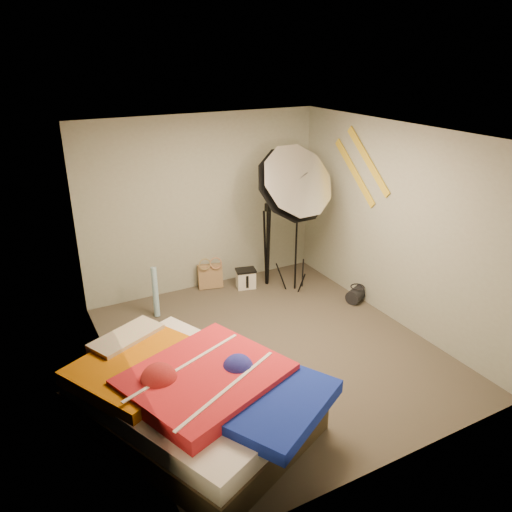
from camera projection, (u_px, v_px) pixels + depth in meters
floor at (272, 349)px, 5.89m from camera, size 4.00×4.00×0.00m
ceiling at (276, 134)px, 4.93m from camera, size 4.00×4.00×0.00m
wall_back at (203, 204)px, 7.04m from camera, size 3.50×0.00×3.50m
wall_front at (406, 338)px, 3.78m from camera, size 3.50×0.00×3.50m
wall_left at (112, 284)px, 4.65m from camera, size 0.00×4.00×4.00m
wall_right at (396, 226)px, 6.17m from camera, size 0.00×4.00×4.00m
tote_bag at (210, 276)px, 7.35m from camera, size 0.38×0.24×0.37m
wrapping_roll at (155, 292)px, 6.53m from camera, size 0.12×0.20×0.67m
camera_case at (246, 279)px, 7.36m from camera, size 0.31×0.25×0.27m
duffel_bag at (357, 294)px, 6.98m from camera, size 0.38×0.32×0.20m
wall_stripe_upper at (368, 161)px, 6.38m from camera, size 0.02×0.91×0.78m
wall_stripe_lower at (355, 172)px, 6.66m from camera, size 0.02×0.91×0.78m
bed at (191, 395)px, 4.62m from camera, size 2.26×2.52×0.62m
photo_umbrella at (292, 185)px, 6.56m from camera, size 1.30×0.95×2.25m
camera_tripod at (268, 239)px, 7.25m from camera, size 0.09×0.09×1.26m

